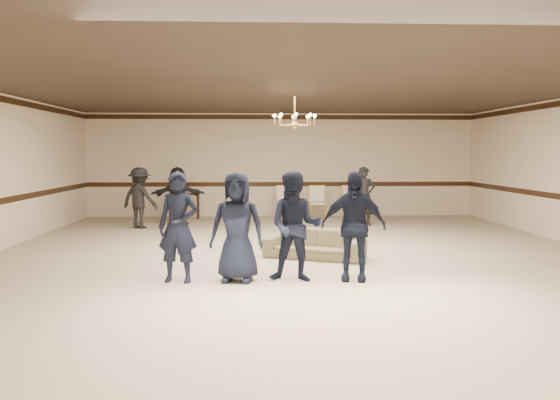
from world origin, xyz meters
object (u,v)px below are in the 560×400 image
Objects in this scene: boy_c at (295,226)px; adult_left at (140,198)px; boy_a at (178,227)px; settee at (315,244)px; boy_b at (237,227)px; banquet_chair_mid at (318,203)px; boy_d at (353,226)px; console_table at (184,206)px; adult_right at (364,196)px; adult_mid at (178,196)px; banquet_chair_right at (351,202)px; banquet_chair_left at (284,203)px; chandelier at (295,110)px.

adult_left is at bearing 131.48° from boy_c.
boy_a is 3.06m from settee.
boy_b reaches higher than banquet_chair_mid.
adult_left is (-4.53, 6.48, -0.05)m from boy_d.
boy_a is 1.84× the size of console_table.
adult_right is (6.00, 0.30, 0.00)m from adult_left.
boy_b is 7.52m from adult_right.
boy_d reaches higher than adult_mid.
boy_b reaches higher than settee.
adult_left is 1.64× the size of banquet_chair_right.
adult_right reaches higher than banquet_chair_mid.
boy_a is 6.73m from adult_left.
boy_a is at bearing -167.81° from boy_c.
boy_d reaches higher than console_table.
boy_d is at bearing -109.39° from adult_right.
banquet_chair_right is 5.00m from console_table.
settee is 6.19m from adult_mid.
boy_a is 1.00× the size of boy_d.
boy_c is 0.92× the size of settee.
adult_right is at bearing 73.41° from boy_b.
console_table is (-1.83, 8.65, -0.46)m from boy_b.
boy_d is at bearing 9.13° from boy_b.
boy_d is 8.05m from adult_mid.
banquet_chair_mid is (-1.10, 1.67, -0.31)m from adult_right.
boy_c is 9.08m from console_table.
boy_d is 1.74× the size of banquet_chair_left.
boy_a is at bearing 93.06° from adult_mid.
boy_d is at bearing 9.93° from boy_a.
chandelier is 0.59× the size of adult_left.
settee is (0.29, -1.34, -2.60)m from chandelier.
boy_a is 1.74× the size of banquet_chair_left.
boy_b reaches higher than banquet_chair_right.
console_table is at bearing -177.02° from banquet_chair_mid.
adult_mid is (-3.63, 7.18, -0.05)m from boy_d.
boy_c is at bearing -168.21° from boy_d.
banquet_chair_mid is at bearing 93.65° from boy_c.
adult_right is 1.64× the size of banquet_chair_right.
banquet_chair_mid is at bearing 79.95° from boy_a.
settee is (1.40, 1.93, -0.58)m from boy_b.
adult_left is at bearing 115.73° from boy_a.
boy_a is 0.92× the size of settee.
boy_a and boy_c have the same top height.
banquet_chair_left is at bearing 115.99° from settee.
boy_a is 1.74× the size of banquet_chair_right.
chandelier reaches higher than boy_b.
adult_right is at bearing 68.35° from boy_a.
boy_b is 8.85m from console_table.
adult_left and adult_right have the same top height.
banquet_chair_right reaches higher than console_table.
boy_d is 1.06× the size of adult_left.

